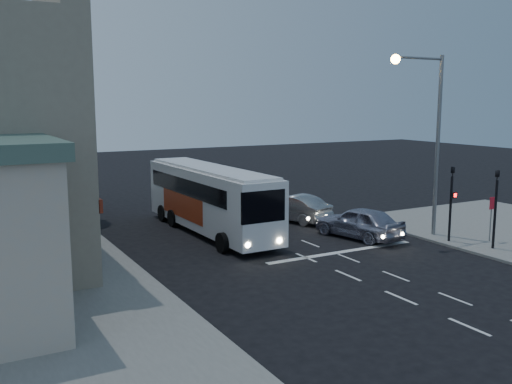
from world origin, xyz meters
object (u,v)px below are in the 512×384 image
car_suv (359,222)px  car_sedan_b (253,192)px  car_sedan_a (293,208)px  traffic_signal_side (496,199)px  car_sedan_c (209,182)px  traffic_signal_main (452,195)px  tour_bus (210,197)px  street_tree (56,144)px  regulatory_sign (492,212)px  streetlight (429,125)px

car_suv → car_sedan_b: bearing=-103.2°
car_sedan_a → traffic_signal_side: size_ratio=1.14×
car_sedan_c → traffic_signal_side: 22.53m
car_suv → traffic_signal_main: 4.66m
car_sedan_b → traffic_signal_side: size_ratio=1.32×
tour_bus → car_sedan_a: (5.44, 0.45, -1.12)m
street_tree → tour_bus: bearing=-44.9°
car_sedan_b → tour_bus: bearing=59.0°
car_sedan_a → regulatory_sign: (5.55, -9.22, 0.82)m
car_suv → car_sedan_a: size_ratio=1.02×
traffic_signal_main → traffic_signal_side: size_ratio=1.00×
traffic_signal_main → car_suv: bearing=136.4°
regulatory_sign → car_suv: bearing=140.3°
tour_bus → regulatory_sign: bearing=-39.7°
car_suv → street_tree: 17.30m
regulatory_sign → tour_bus: bearing=141.4°
regulatory_sign → street_tree: bearing=138.9°
car_sedan_a → street_tree: (-11.96, 6.04, 3.73)m
streetlight → street_tree: (-15.55, 12.82, -1.23)m
tour_bus → car_suv: 7.81m
tour_bus → traffic_signal_side: traffic_signal_side is taller
car_sedan_c → traffic_signal_side: traffic_signal_side is taller
tour_bus → regulatory_sign: size_ratio=5.21×
car_sedan_a → regulatory_sign: 10.79m
streetlight → street_tree: 20.19m
regulatory_sign → street_tree: 23.40m
traffic_signal_side → street_tree: bearing=135.5°
car_suv → car_sedan_b: 11.34m
regulatory_sign → traffic_signal_main: bearing=149.2°
traffic_signal_main → street_tree: 21.38m
car_suv → regulatory_sign: bearing=127.6°
traffic_signal_side → streetlight: streetlight is taller
car_sedan_c → streetlight: streetlight is taller
car_sedan_a → regulatory_sign: bearing=103.4°
traffic_signal_main → street_tree: (-15.81, 14.25, 2.08)m
streetlight → regulatory_sign: bearing=-51.3°
regulatory_sign → streetlight: (-1.96, 2.44, 4.14)m
tour_bus → car_sedan_a: 5.58m
car_sedan_a → street_tree: size_ratio=0.76×
car_sedan_b → streetlight: streetlight is taller
car_sedan_a → car_sedan_c: 11.84m
car_sedan_b → streetlight: bearing=114.5°
car_sedan_c → regulatory_sign: (5.49, -21.06, 0.77)m
traffic_signal_main → street_tree: street_tree is taller
traffic_signal_main → streetlight: streetlight is taller
car_suv → traffic_signal_main: bearing=123.6°
car_suv → car_sedan_b: (0.10, 11.34, -0.03)m
car_sedan_b → streetlight: 14.13m
tour_bus → street_tree: (-6.52, 6.49, 2.60)m
car_sedan_c → street_tree: size_ratio=0.96×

